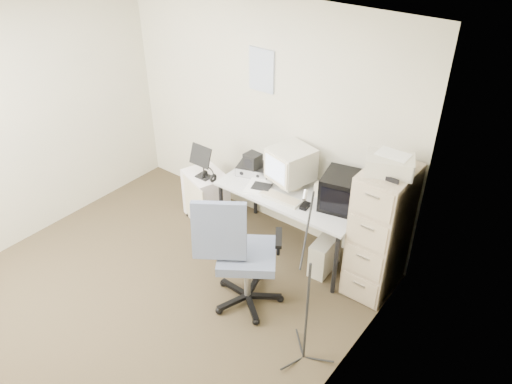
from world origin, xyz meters
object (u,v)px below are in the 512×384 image
Objects in this scene: side_cart at (206,196)px; desk at (291,221)px; filing_cabinet at (380,232)px; office_chair at (247,253)px.

desk is at bearing 24.47° from side_cart.
filing_cabinet reaches higher than office_chair.
filing_cabinet is 2.21× the size of side_cart.
desk reaches higher than side_cart.
filing_cabinet reaches higher than side_cart.
filing_cabinet reaches higher than desk.
desk is 0.92m from office_chair.
filing_cabinet is at bearing 22.75° from side_cart.
filing_cabinet is 1.13× the size of office_chair.
filing_cabinet is 2.09m from side_cart.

